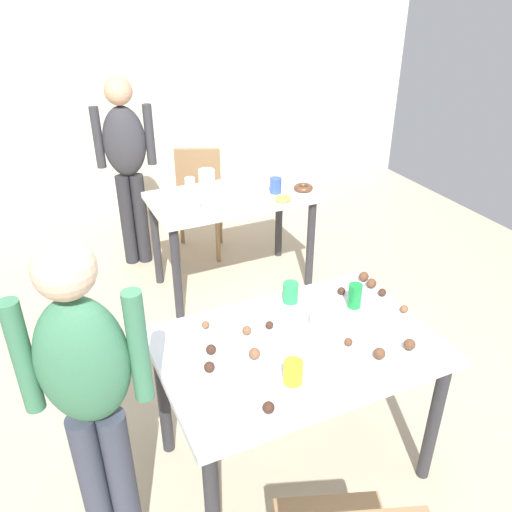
# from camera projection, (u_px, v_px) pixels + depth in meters

# --- Properties ---
(ground_plane) EXTENTS (6.40, 6.40, 0.00)m
(ground_plane) POSITION_uv_depth(u_px,v_px,m) (266.00, 436.00, 2.79)
(ground_plane) COLOR tan
(wall_back) EXTENTS (6.40, 0.10, 2.60)m
(wall_back) POSITION_uv_depth(u_px,v_px,m) (112.00, 80.00, 4.70)
(wall_back) COLOR beige
(wall_back) RESTS_ON ground_plane
(dining_table_near) EXTENTS (1.21, 0.80, 0.75)m
(dining_table_near) POSITION_uv_depth(u_px,v_px,m) (297.00, 361.00, 2.34)
(dining_table_near) COLOR silver
(dining_table_near) RESTS_ON ground_plane
(dining_table_far) EXTENTS (1.17, 0.64, 0.75)m
(dining_table_far) POSITION_uv_depth(u_px,v_px,m) (232.00, 209.00, 3.84)
(dining_table_far) COLOR white
(dining_table_far) RESTS_ON ground_plane
(chair_far_table) EXTENTS (0.53, 0.53, 0.87)m
(chair_far_table) POSITION_uv_depth(u_px,v_px,m) (198.00, 196.00, 4.42)
(chair_far_table) COLOR olive
(chair_far_table) RESTS_ON ground_plane
(person_girl_near) EXTENTS (0.45, 0.28, 1.48)m
(person_girl_near) POSITION_uv_depth(u_px,v_px,m) (89.00, 390.00, 1.85)
(person_girl_near) COLOR #383D4C
(person_girl_near) RESTS_ON ground_plane
(person_adult_far) EXTENTS (0.45, 0.27, 1.51)m
(person_adult_far) POSITION_uv_depth(u_px,v_px,m) (127.00, 158.00, 4.02)
(person_adult_far) COLOR #28282D
(person_adult_far) RESTS_ON ground_plane
(mixing_bowl) EXTENTS (0.20, 0.20, 0.06)m
(mixing_bowl) POSITION_uv_depth(u_px,v_px,m) (331.00, 322.00, 2.38)
(mixing_bowl) COLOR white
(mixing_bowl) RESTS_ON dining_table_near
(soda_can) EXTENTS (0.07, 0.07, 0.12)m
(soda_can) POSITION_uv_depth(u_px,v_px,m) (355.00, 296.00, 2.51)
(soda_can) COLOR #198438
(soda_can) RESTS_ON dining_table_near
(fork_near) EXTENTS (0.17, 0.02, 0.01)m
(fork_near) POSITION_uv_depth(u_px,v_px,m) (329.00, 390.00, 2.03)
(fork_near) COLOR silver
(fork_near) RESTS_ON dining_table_near
(cup_near_0) EXTENTS (0.08, 0.08, 0.10)m
(cup_near_0) POSITION_uv_depth(u_px,v_px,m) (291.00, 292.00, 2.55)
(cup_near_0) COLOR green
(cup_near_0) RESTS_ON dining_table_near
(cup_near_1) EXTENTS (0.08, 0.08, 0.10)m
(cup_near_1) POSITION_uv_depth(u_px,v_px,m) (293.00, 372.00, 2.06)
(cup_near_1) COLOR yellow
(cup_near_1) RESTS_ON dining_table_near
(cake_ball_0) EXTENTS (0.04, 0.04, 0.04)m
(cake_ball_0) POSITION_uv_depth(u_px,v_px,m) (341.00, 291.00, 2.62)
(cake_ball_0) COLOR #3D2319
(cake_ball_0) RESTS_ON dining_table_near
(cake_ball_1) EXTENTS (0.05, 0.05, 0.05)m
(cake_ball_1) POSITION_uv_depth(u_px,v_px,m) (254.00, 354.00, 2.19)
(cake_ball_1) COLOR brown
(cake_ball_1) RESTS_ON dining_table_near
(cake_ball_2) EXTENTS (0.04, 0.04, 0.04)m
(cake_ball_2) POSITION_uv_depth(u_px,v_px,m) (247.00, 330.00, 2.34)
(cake_ball_2) COLOR brown
(cake_ball_2) RESTS_ON dining_table_near
(cake_ball_3) EXTENTS (0.04, 0.04, 0.04)m
(cake_ball_3) POSITION_uv_depth(u_px,v_px,m) (348.00, 342.00, 2.27)
(cake_ball_3) COLOR brown
(cake_ball_3) RESTS_ON dining_table_near
(cake_ball_4) EXTENTS (0.04, 0.04, 0.04)m
(cake_ball_4) POSITION_uv_depth(u_px,v_px,m) (206.00, 325.00, 2.38)
(cake_ball_4) COLOR brown
(cake_ball_4) RESTS_ON dining_table_near
(cake_ball_5) EXTENTS (0.04, 0.04, 0.04)m
(cake_ball_5) POSITION_uv_depth(u_px,v_px,m) (382.00, 292.00, 2.61)
(cake_ball_5) COLOR #3D2319
(cake_ball_5) RESTS_ON dining_table_near
(cake_ball_6) EXTENTS (0.05, 0.05, 0.05)m
(cake_ball_6) POSITION_uv_depth(u_px,v_px,m) (410.00, 344.00, 2.24)
(cake_ball_6) COLOR brown
(cake_ball_6) RESTS_ON dining_table_near
(cake_ball_7) EXTENTS (0.04, 0.04, 0.04)m
(cake_ball_7) POSITION_uv_depth(u_px,v_px,m) (404.00, 309.00, 2.49)
(cake_ball_7) COLOR brown
(cake_ball_7) RESTS_ON dining_table_near
(cake_ball_8) EXTENTS (0.05, 0.05, 0.05)m
(cake_ball_8) POSITION_uv_depth(u_px,v_px,m) (269.00, 407.00, 1.93)
(cake_ball_8) COLOR #3D2319
(cake_ball_8) RESTS_ON dining_table_near
(cake_ball_9) EXTENTS (0.05, 0.05, 0.05)m
(cake_ball_9) POSITION_uv_depth(u_px,v_px,m) (379.00, 353.00, 2.19)
(cake_ball_9) COLOR brown
(cake_ball_9) RESTS_ON dining_table_near
(cake_ball_10) EXTENTS (0.04, 0.04, 0.04)m
(cake_ball_10) POSITION_uv_depth(u_px,v_px,m) (211.00, 349.00, 2.22)
(cake_ball_10) COLOR #3D2319
(cake_ball_10) RESTS_ON dining_table_near
(cake_ball_11) EXTENTS (0.05, 0.05, 0.05)m
(cake_ball_11) POSITION_uv_depth(u_px,v_px,m) (364.00, 277.00, 2.73)
(cake_ball_11) COLOR brown
(cake_ball_11) RESTS_ON dining_table_near
(cake_ball_12) EXTENTS (0.05, 0.05, 0.05)m
(cake_ball_12) POSITION_uv_depth(u_px,v_px,m) (371.00, 283.00, 2.68)
(cake_ball_12) COLOR brown
(cake_ball_12) RESTS_ON dining_table_near
(cake_ball_13) EXTENTS (0.04, 0.04, 0.04)m
(cake_ball_13) POSITION_uv_depth(u_px,v_px,m) (269.00, 325.00, 2.38)
(cake_ball_13) COLOR #3D2319
(cake_ball_13) RESTS_ON dining_table_near
(cake_ball_14) EXTENTS (0.05, 0.05, 0.05)m
(cake_ball_14) POSITION_uv_depth(u_px,v_px,m) (209.00, 367.00, 2.12)
(cake_ball_14) COLOR #3D2319
(cake_ball_14) RESTS_ON dining_table_near
(pitcher_far) EXTENTS (0.11, 0.11, 0.25)m
(pitcher_far) POSITION_uv_depth(u_px,v_px,m) (207.00, 187.00, 3.56)
(pitcher_far) COLOR white
(pitcher_far) RESTS_ON dining_table_far
(cup_far_0) EXTENTS (0.07, 0.07, 0.11)m
(cup_far_0) POSITION_uv_depth(u_px,v_px,m) (190.00, 185.00, 3.78)
(cup_far_0) COLOR white
(cup_far_0) RESTS_ON dining_table_far
(cup_far_1) EXTENTS (0.08, 0.08, 0.11)m
(cup_far_1) POSITION_uv_depth(u_px,v_px,m) (276.00, 186.00, 3.78)
(cup_far_1) COLOR #3351B2
(cup_far_1) RESTS_ON dining_table_far
(donut_far_0) EXTENTS (0.10, 0.10, 0.03)m
(donut_far_0) POSITION_uv_depth(u_px,v_px,m) (256.00, 181.00, 3.98)
(donut_far_0) COLOR white
(donut_far_0) RESTS_ON dining_table_far
(donut_far_1) EXTENTS (0.12, 0.12, 0.03)m
(donut_far_1) POSITION_uv_depth(u_px,v_px,m) (283.00, 199.00, 3.67)
(donut_far_1) COLOR gold
(donut_far_1) RESTS_ON dining_table_far
(donut_far_2) EXTENTS (0.14, 0.14, 0.04)m
(donut_far_2) POSITION_uv_depth(u_px,v_px,m) (190.00, 204.00, 3.58)
(donut_far_2) COLOR white
(donut_far_2) RESTS_ON dining_table_far
(donut_far_3) EXTENTS (0.14, 0.14, 0.04)m
(donut_far_3) POSITION_uv_depth(u_px,v_px,m) (303.00, 188.00, 3.84)
(donut_far_3) COLOR brown
(donut_far_3) RESTS_ON dining_table_far
(donut_far_4) EXTENTS (0.12, 0.12, 0.04)m
(donut_far_4) POSITION_uv_depth(u_px,v_px,m) (265.00, 175.00, 4.07)
(donut_far_4) COLOR pink
(donut_far_4) RESTS_ON dining_table_far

